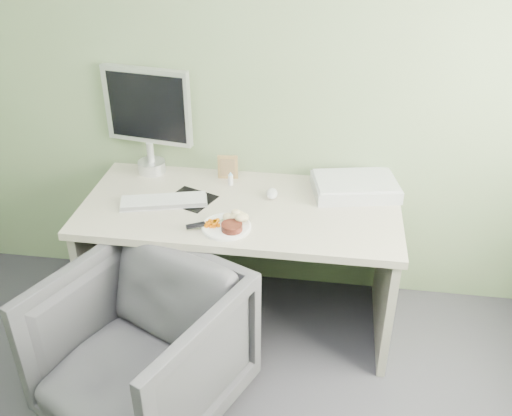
# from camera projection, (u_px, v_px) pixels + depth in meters

# --- Properties ---
(wall_back) EXTENTS (3.50, 0.00, 3.50)m
(wall_back) POSITION_uv_depth(u_px,v_px,m) (251.00, 62.00, 2.87)
(wall_back) COLOR gray
(wall_back) RESTS_ON floor
(desk) EXTENTS (1.60, 0.75, 0.73)m
(desk) POSITION_uv_depth(u_px,v_px,m) (241.00, 236.00, 2.96)
(desk) COLOR beige
(desk) RESTS_ON floor
(plate) EXTENTS (0.24, 0.24, 0.01)m
(plate) POSITION_uv_depth(u_px,v_px,m) (226.00, 227.00, 2.69)
(plate) COLOR white
(plate) RESTS_ON desk
(steak) EXTENTS (0.11, 0.11, 0.03)m
(steak) POSITION_uv_depth(u_px,v_px,m) (232.00, 227.00, 2.65)
(steak) COLOR black
(steak) RESTS_ON plate
(potato_pile) EXTENTS (0.10, 0.08, 0.05)m
(potato_pile) POSITION_uv_depth(u_px,v_px,m) (236.00, 216.00, 2.71)
(potato_pile) COLOR tan
(potato_pile) RESTS_ON plate
(carrot_heap) EXTENTS (0.06, 0.05, 0.04)m
(carrot_heap) POSITION_uv_depth(u_px,v_px,m) (213.00, 222.00, 2.67)
(carrot_heap) COLOR orange
(carrot_heap) RESTS_ON plate
(steak_knife) EXTENTS (0.22, 0.13, 0.02)m
(steak_knife) POSITION_uv_depth(u_px,v_px,m) (203.00, 224.00, 2.67)
(steak_knife) COLOR silver
(steak_knife) RESTS_ON plate
(mousepad) EXTENTS (0.28, 0.26, 0.00)m
(mousepad) POSITION_uv_depth(u_px,v_px,m) (191.00, 199.00, 2.92)
(mousepad) COLOR black
(mousepad) RESTS_ON desk
(keyboard) EXTENTS (0.44, 0.23, 0.02)m
(keyboard) POSITION_uv_depth(u_px,v_px,m) (164.00, 201.00, 2.88)
(keyboard) COLOR white
(keyboard) RESTS_ON desk
(computer_mouse) EXTENTS (0.07, 0.11, 0.04)m
(computer_mouse) POSITION_uv_depth(u_px,v_px,m) (272.00, 194.00, 2.94)
(computer_mouse) COLOR white
(computer_mouse) RESTS_ON desk
(photo_frame) EXTENTS (0.11, 0.02, 0.14)m
(photo_frame) POSITION_uv_depth(u_px,v_px,m) (228.00, 167.00, 3.09)
(photo_frame) COLOR olive
(photo_frame) RESTS_ON desk
(eyedrop_bottle) EXTENTS (0.03, 0.03, 0.08)m
(eyedrop_bottle) POSITION_uv_depth(u_px,v_px,m) (231.00, 179.00, 3.04)
(eyedrop_bottle) COLOR white
(eyedrop_bottle) RESTS_ON desk
(scanner) EXTENTS (0.48, 0.37, 0.07)m
(scanner) POSITION_uv_depth(u_px,v_px,m) (355.00, 187.00, 2.97)
(scanner) COLOR #A2A4A8
(scanner) RESTS_ON desk
(monitor) EXTENTS (0.49, 0.16, 0.58)m
(monitor) POSITION_uv_depth(u_px,v_px,m) (148.00, 115.00, 3.04)
(monitor) COLOR silver
(monitor) RESTS_ON desk
(desk_chair) EXTENTS (1.02, 1.03, 0.71)m
(desk_chair) POSITION_uv_depth(u_px,v_px,m) (142.00, 349.00, 2.53)
(desk_chair) COLOR #36363B
(desk_chair) RESTS_ON floor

